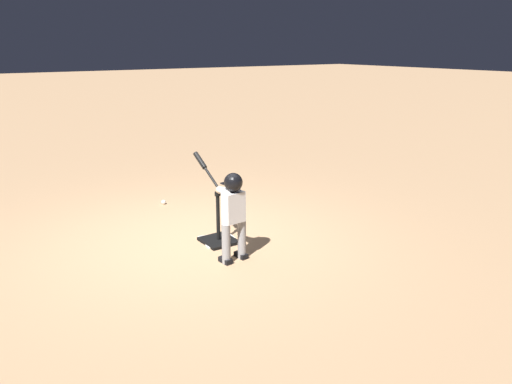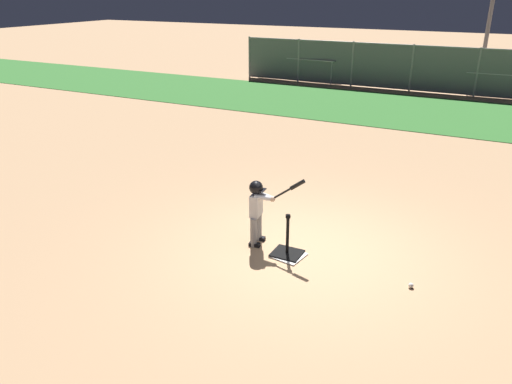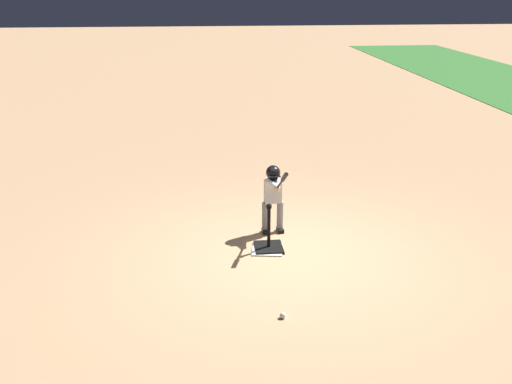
% 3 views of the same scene
% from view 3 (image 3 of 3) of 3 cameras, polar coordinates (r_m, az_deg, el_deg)
% --- Properties ---
extents(ground_plane, '(90.00, 90.00, 0.00)m').
position_cam_3_polar(ground_plane, '(8.63, 3.19, -6.12)').
color(ground_plane, tan).
extents(home_plate, '(0.50, 0.50, 0.02)m').
position_cam_3_polar(home_plate, '(8.80, 1.08, -5.49)').
color(home_plate, white).
rests_on(home_plate, ground_plane).
extents(batting_tee, '(0.45, 0.41, 0.69)m').
position_cam_3_polar(batting_tee, '(8.81, 1.22, -4.90)').
color(batting_tee, black).
rests_on(batting_tee, ground_plane).
extents(batter_child, '(0.90, 0.35, 1.22)m').
position_cam_3_polar(batter_child, '(9.14, 1.67, 0.09)').
color(batter_child, gray).
rests_on(batter_child, ground_plane).
extents(baseball, '(0.07, 0.07, 0.07)m').
position_cam_3_polar(baseball, '(7.15, 2.57, -11.65)').
color(baseball, white).
rests_on(baseball, ground_plane).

